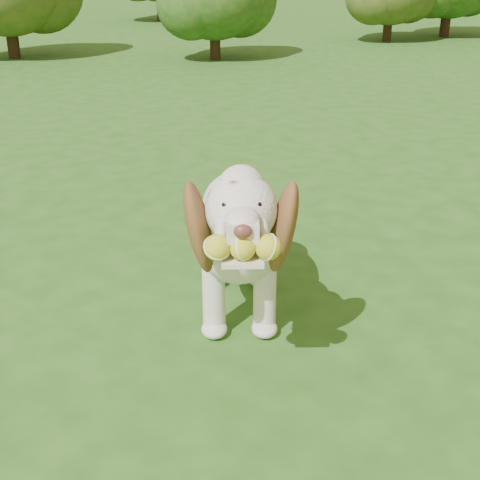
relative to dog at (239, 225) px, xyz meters
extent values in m
plane|color=#244F16|center=(-0.26, 0.20, -0.46)|extent=(80.00, 80.00, 0.00)
ellipsoid|color=silver|center=(0.02, 0.12, -0.04)|extent=(0.51, 0.79, 0.38)
ellipsoid|color=silver|center=(-0.03, -0.15, 0.00)|extent=(0.44, 0.44, 0.37)
ellipsoid|color=silver|center=(0.07, 0.36, -0.05)|extent=(0.40, 0.40, 0.34)
cylinder|color=silver|center=(-0.06, -0.29, 0.10)|extent=(0.25, 0.33, 0.29)
sphere|color=silver|center=(-0.09, -0.43, 0.25)|extent=(0.31, 0.31, 0.26)
sphere|color=silver|center=(-0.08, -0.41, 0.32)|extent=(0.20, 0.20, 0.17)
cube|color=silver|center=(-0.12, -0.58, 0.24)|extent=(0.14, 0.17, 0.07)
ellipsoid|color=#592D28|center=(-0.14, -0.66, 0.26)|extent=(0.07, 0.05, 0.05)
cube|color=silver|center=(-0.12, -0.59, 0.14)|extent=(0.17, 0.19, 0.02)
ellipsoid|color=brown|center=(-0.24, -0.39, 0.17)|extent=(0.19, 0.25, 0.41)
ellipsoid|color=brown|center=(0.06, -0.45, 0.17)|extent=(0.18, 0.27, 0.41)
cylinder|color=silver|center=(0.11, 0.51, -0.01)|extent=(0.10, 0.19, 0.14)
cylinder|color=silver|center=(-0.13, -0.11, -0.29)|extent=(0.12, 0.12, 0.33)
cylinder|color=silver|center=(0.08, -0.15, -0.29)|extent=(0.12, 0.12, 0.33)
cylinder|color=silver|center=(-0.04, 0.36, -0.29)|extent=(0.12, 0.12, 0.33)
cylinder|color=silver|center=(0.18, 0.32, -0.29)|extent=(0.12, 0.12, 0.33)
sphere|color=gold|center=(-0.22, -0.62, 0.19)|extent=(0.11, 0.11, 0.09)
sphere|color=gold|center=(-0.13, -0.64, 0.19)|extent=(0.11, 0.11, 0.09)
sphere|color=gold|center=(-0.05, -0.65, 0.19)|extent=(0.11, 0.11, 0.09)
cylinder|color=#382314|center=(4.83, 9.06, -0.21)|extent=(0.16, 0.16, 0.50)
cylinder|color=#382314|center=(6.18, 9.44, -0.16)|extent=(0.18, 0.18, 0.59)
cylinder|color=#382314|center=(1.38, 7.65, -0.20)|extent=(0.16, 0.16, 0.51)
cylinder|color=#382314|center=(-1.62, 8.46, -0.17)|extent=(0.18, 0.18, 0.58)
cylinder|color=#382314|center=(1.30, 13.74, -0.09)|extent=(0.23, 0.23, 0.74)
camera|label=1|loc=(-0.59, -2.61, 1.11)|focal=50.00mm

